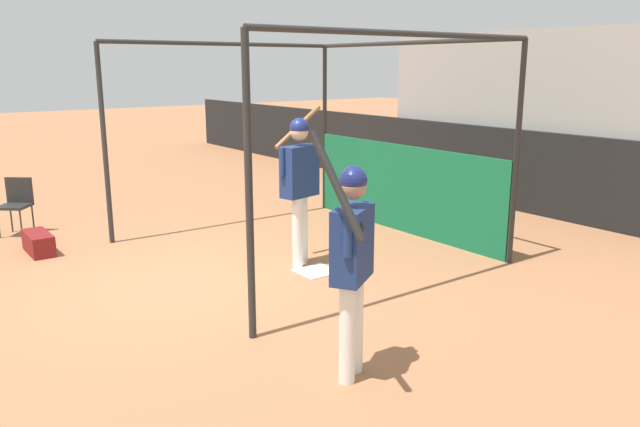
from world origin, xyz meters
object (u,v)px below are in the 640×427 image
player_batter (300,176)px  baseball (365,242)px  player_waiting (352,254)px  folding_chair (17,200)px  equipment_bag (38,243)px

player_batter → baseball: bearing=-3.2°
player_waiting → folding_chair: size_ratio=2.40×
player_waiting → player_batter: bearing=-149.2°
equipment_bag → baseball: 4.44m
player_batter → player_waiting: player_waiting is taller
player_waiting → folding_chair: 6.50m
player_waiting → folding_chair: bearing=-111.7°
player_waiting → baseball: player_waiting is taller
folding_chair → baseball: 5.19m
folding_chair → equipment_bag: (1.22, -0.01, -0.38)m
player_batter → equipment_bag: 3.70m
baseball → player_waiting: bearing=-42.2°
player_batter → player_waiting: size_ratio=0.97×
player_batter → player_waiting: 2.97m
baseball → player_batter: bearing=-80.8°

